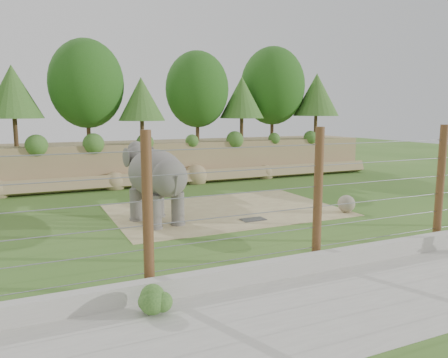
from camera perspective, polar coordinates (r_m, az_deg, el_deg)
name	(u,v)px	position (r m, az deg, el deg)	size (l,w,h in m)	color
ground	(245,227)	(17.03, 2.82, -6.27)	(90.00, 90.00, 0.00)	#3A6822
back_embankment	(163,119)	(28.47, -7.97, 7.78)	(30.00, 5.52, 8.77)	#A2825E
dirt_patch	(225,210)	(19.85, 0.11, -4.05)	(10.00, 7.00, 0.02)	tan
drain_grate	(253,219)	(18.05, 3.82, -5.29)	(1.00, 0.60, 0.03)	#262628
elephant	(156,185)	(17.52, -8.87, -0.75)	(1.64, 3.83, 3.10)	#66625B
stone_ball	(346,204)	(20.02, 15.69, -3.13)	(0.76, 0.76, 0.76)	gray
retaining_wall	(327,260)	(12.92, 13.26, -10.27)	(26.00, 0.35, 0.50)	#ADA9A1
walkway	(378,295)	(11.61, 19.45, -14.08)	(26.00, 4.00, 0.01)	#ADA9A1
barrier_fence	(318,197)	(12.85, 12.17, -2.25)	(20.26, 0.26, 4.00)	#52341C
walkway_shrub	(157,301)	(9.99, -8.71, -15.52)	(0.62, 0.62, 0.62)	#335F23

